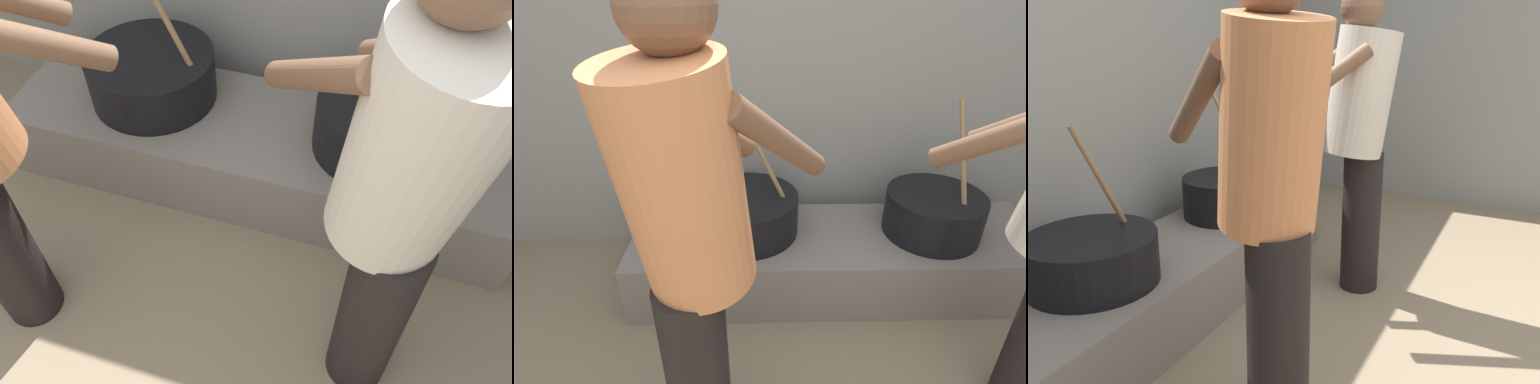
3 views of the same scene
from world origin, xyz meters
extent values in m
cube|color=gray|center=(0.00, 2.26, 0.97)|extent=(5.62, 0.20, 1.93)
cube|color=slate|center=(0.27, 1.74, 0.16)|extent=(2.13, 0.60, 0.32)
cylinder|color=black|center=(0.75, 1.75, 0.44)|extent=(0.49, 0.49, 0.22)
cylinder|color=#937047|center=(0.83, 1.75, 0.75)|extent=(0.05, 0.26, 0.51)
cylinder|color=black|center=(-0.21, 1.78, 0.43)|extent=(0.54, 0.54, 0.21)
cylinder|color=#937047|center=(-0.12, 1.78, 0.73)|extent=(0.26, 0.05, 0.51)
cylinder|color=black|center=(-0.34, 0.86, 0.38)|extent=(0.20, 0.20, 0.75)
cylinder|color=#D17F4C|center=(-0.32, 0.89, 1.06)|extent=(0.46, 0.48, 0.65)
cylinder|color=brown|center=(-0.08, 1.00, 1.13)|extent=(0.32, 0.42, 0.35)
cylinder|color=brown|center=(-0.30, 1.16, 1.13)|extent=(0.32, 0.42, 0.35)
cylinder|color=black|center=(0.86, 0.99, 0.37)|extent=(0.20, 0.20, 0.74)
cylinder|color=beige|center=(0.84, 1.02, 1.04)|extent=(0.47, 0.48, 0.63)
sphere|color=brown|center=(0.83, 1.02, 1.43)|extent=(0.20, 0.20, 0.20)
cylinder|color=brown|center=(0.81, 1.28, 1.10)|extent=(0.33, 0.40, 0.35)
cylinder|color=brown|center=(0.59, 1.11, 1.10)|extent=(0.33, 0.40, 0.35)
camera|label=1|loc=(0.75, 0.20, 1.79)|focal=36.73mm
camera|label=2|loc=(-0.13, 0.03, 1.51)|focal=27.87mm
camera|label=3|loc=(-1.62, 0.20, 1.32)|focal=36.79mm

